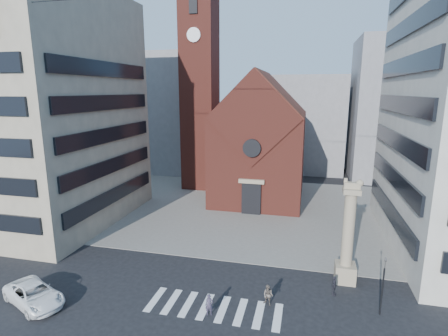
{
  "coord_description": "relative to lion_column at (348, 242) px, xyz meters",
  "views": [
    {
      "loc": [
        6.49,
        -24.51,
        15.27
      ],
      "look_at": [
        -1.36,
        8.0,
        7.83
      ],
      "focal_mm": 28.0,
      "sensor_mm": 36.0,
      "label": 1
    }
  ],
  "objects": [
    {
      "name": "scooter_0",
      "position": [
        -15.78,
        14.95,
        -2.98
      ],
      "size": [
        0.58,
        1.62,
        0.85
      ],
      "primitive_type": "imported",
      "rotation": [
        0.0,
        0.0,
        -0.01
      ],
      "color": "black",
      "rests_on": "piazza"
    },
    {
      "name": "zebra_crossing",
      "position": [
        -9.46,
        -6.0,
        -3.45
      ],
      "size": [
        10.2,
        3.2,
        0.01
      ],
      "primitive_type": null,
      "color": "white",
      "rests_on": "ground"
    },
    {
      "name": "lion_column",
      "position": [
        0.0,
        0.0,
        0.0
      ],
      "size": [
        1.63,
        1.6,
        8.68
      ],
      "color": "gray",
      "rests_on": "ground"
    },
    {
      "name": "traffic_light",
      "position": [
        1.99,
        -4.0,
        -1.17
      ],
      "size": [
        0.13,
        0.16,
        4.3
      ],
      "color": "black",
      "rests_on": "ground"
    },
    {
      "name": "ground",
      "position": [
        -10.01,
        -3.0,
        -3.46
      ],
      "size": [
        120.0,
        120.0,
        0.0
      ],
      "primitive_type": "plane",
      "color": "black",
      "rests_on": "ground"
    },
    {
      "name": "pedestrian_2",
      "position": [
        -1.01,
        -2.32,
        -2.68
      ],
      "size": [
        0.58,
        0.97,
        1.56
      ],
      "primitive_type": "imported",
      "rotation": [
        0.0,
        0.0,
        1.34
      ],
      "color": "#292831",
      "rests_on": "ground"
    },
    {
      "name": "scooter_2",
      "position": [
        -12.13,
        14.95,
        -2.98
      ],
      "size": [
        0.58,
        1.62,
        0.85
      ],
      "primitive_type": "imported",
      "rotation": [
        0.0,
        0.0,
        -0.01
      ],
      "color": "black",
      "rests_on": "piazza"
    },
    {
      "name": "church",
      "position": [
        -10.01,
        22.04,
        4.53
      ],
      "size": [
        12.0,
        16.65,
        18.0
      ],
      "color": "maroon",
      "rests_on": "ground"
    },
    {
      "name": "campanile",
      "position": [
        -20.01,
        25.0,
        12.28
      ],
      "size": [
        5.5,
        5.5,
        31.2
      ],
      "color": "maroon",
      "rests_on": "ground"
    },
    {
      "name": "scooter_1",
      "position": [
        -13.95,
        14.95,
        -2.94
      ],
      "size": [
        0.46,
        1.57,
        0.94
      ],
      "primitive_type": "imported",
      "rotation": [
        0.0,
        0.0,
        -0.01
      ],
      "color": "black",
      "rests_on": "piazza"
    },
    {
      "name": "pedestrian_1",
      "position": [
        -5.73,
        -4.72,
        -2.67
      ],
      "size": [
        0.92,
        0.83,
        1.56
      ],
      "primitive_type": "imported",
      "rotation": [
        0.0,
        0.0,
        -0.37
      ],
      "color": "#63584F",
      "rests_on": "ground"
    },
    {
      "name": "scooter_6",
      "position": [
        -4.84,
        14.95,
        -2.98
      ],
      "size": [
        0.58,
        1.62,
        0.85
      ],
      "primitive_type": "imported",
      "rotation": [
        0.0,
        0.0,
        -0.01
      ],
      "color": "black",
      "rests_on": "piazza"
    },
    {
      "name": "scooter_3",
      "position": [
        -10.31,
        14.95,
        -2.94
      ],
      "size": [
        0.46,
        1.57,
        0.94
      ],
      "primitive_type": "imported",
      "rotation": [
        0.0,
        0.0,
        -0.01
      ],
      "color": "black",
      "rests_on": "piazza"
    },
    {
      "name": "bg_block_right",
      "position": [
        11.99,
        39.0,
        8.54
      ],
      "size": [
        16.0,
        14.0,
        24.0
      ],
      "primitive_type": "cube",
      "color": "gray",
      "rests_on": "ground"
    },
    {
      "name": "scooter_5",
      "position": [
        -6.66,
        14.95,
        -2.94
      ],
      "size": [
        0.46,
        1.57,
        0.94
      ],
      "primitive_type": "imported",
      "rotation": [
        0.0,
        0.0,
        -0.01
      ],
      "color": "black",
      "rests_on": "piazza"
    },
    {
      "name": "scooter_4",
      "position": [
        -8.49,
        14.95,
        -2.98
      ],
      "size": [
        0.58,
        1.62,
        0.85
      ],
      "primitive_type": "imported",
      "rotation": [
        0.0,
        0.0,
        -0.01
      ],
      "color": "black",
      "rests_on": "piazza"
    },
    {
      "name": "pedestrian_0",
      "position": [
        -9.57,
        -6.82,
        -2.7
      ],
      "size": [
        0.62,
        0.47,
        1.52
      ],
      "primitive_type": "imported",
      "rotation": [
        0.0,
        0.0,
        0.2
      ],
      "color": "#3A3347",
      "rests_on": "ground"
    },
    {
      "name": "white_car",
      "position": [
        -22.35,
        -8.59,
        -2.71
      ],
      "size": [
        5.91,
        4.42,
        1.49
      ],
      "primitive_type": "imported",
      "rotation": [
        0.0,
        0.0,
        1.16
      ],
      "color": "white",
      "rests_on": "ground"
    },
    {
      "name": "piazza",
      "position": [
        -10.01,
        16.0,
        -3.43
      ],
      "size": [
        46.0,
        30.0,
        0.05
      ],
      "primitive_type": "cube",
      "color": "gray",
      "rests_on": "ground"
    },
    {
      "name": "bg_block_left",
      "position": [
        -30.01,
        37.0,
        7.54
      ],
      "size": [
        16.0,
        14.0,
        22.0
      ],
      "primitive_type": "cube",
      "color": "gray",
      "rests_on": "ground"
    },
    {
      "name": "building_left",
      "position": [
        -34.01,
        7.0,
        9.54
      ],
      "size": [
        18.0,
        20.0,
        26.0
      ],
      "primitive_type": "cube",
      "color": "tan",
      "rests_on": "ground"
    },
    {
      "name": "bg_block_mid",
      "position": [
        -4.01,
        42.0,
        5.54
      ],
      "size": [
        14.0,
        12.0,
        18.0
      ],
      "primitive_type": "cube",
      "color": "gray",
      "rests_on": "ground"
    }
  ]
}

